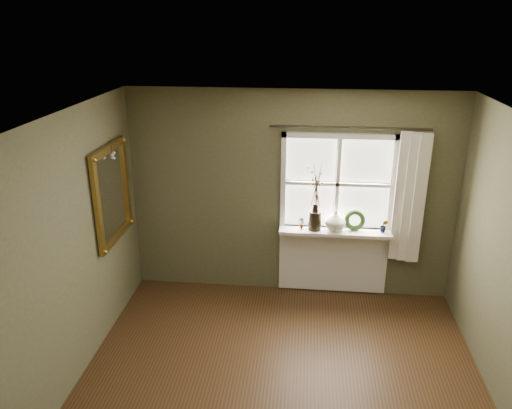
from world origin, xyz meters
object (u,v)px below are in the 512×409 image
object	(u,v)px
cream_vase	(335,220)
gilt_mirror	(112,193)
wreath	(355,222)
dark_jug	(315,220)

from	to	relation	value
cream_vase	gilt_mirror	size ratio (longest dim) A/B	0.24
cream_vase	wreath	xyz separation A→B (m)	(0.24, 0.04, -0.03)
cream_vase	gilt_mirror	xyz separation A→B (m)	(-2.51, -0.63, 0.48)
dark_jug	gilt_mirror	bearing A→B (deg)	-164.43
dark_jug	gilt_mirror	size ratio (longest dim) A/B	0.22
dark_jug	cream_vase	distance (m)	0.25
dark_jug	cream_vase	xyz separation A→B (m)	(0.25, 0.00, 0.01)
wreath	gilt_mirror	size ratio (longest dim) A/B	0.23
cream_vase	dark_jug	bearing A→B (deg)	180.00
wreath	cream_vase	bearing A→B (deg)	-172.04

